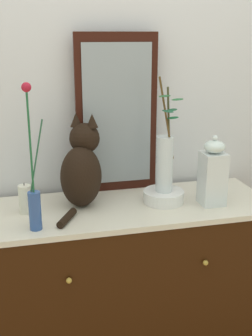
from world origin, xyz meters
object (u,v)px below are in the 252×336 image
at_px(bowl_porcelain, 163,196).
at_px(jar_lidded_porcelain, 213,174).
at_px(cat_sitting, 82,168).
at_px(vase_slim_green, 34,195).
at_px(mirror_leaning, 117,115).
at_px(sideboard, 126,290).
at_px(vase_glass_clear, 165,160).
at_px(candle_pillar, 25,199).

relative_size(bowl_porcelain, jar_lidded_porcelain, 0.58).
xyz_separation_m(cat_sitting, vase_slim_green, (-0.22, -0.21, -0.03)).
relative_size(mirror_leaning, jar_lidded_porcelain, 2.34).
height_order(mirror_leaning, vase_slim_green, mirror_leaning).
height_order(vase_slim_green, jar_lidded_porcelain, vase_slim_green).
distance_m(sideboard, vase_glass_clear, 0.68).
bearing_deg(bowl_porcelain, vase_glass_clear, -73.77).
bearing_deg(candle_pillar, bowl_porcelain, -1.59).
xyz_separation_m(vase_glass_clear, candle_pillar, (-0.63, 0.02, -0.14)).
xyz_separation_m(mirror_leaning, jar_lidded_porcelain, (0.38, -0.29, -0.23)).
xyz_separation_m(vase_slim_green, candle_pillar, (-0.04, 0.18, -0.08)).
bearing_deg(sideboard, vase_glass_clear, 0.16).
relative_size(sideboard, jar_lidded_porcelain, 4.14).
distance_m(sideboard, vase_slim_green, 0.74).
bearing_deg(sideboard, mirror_leaning, 88.06).
distance_m(cat_sitting, vase_slim_green, 0.31).
bearing_deg(mirror_leaning, vase_slim_green, -138.17).
relative_size(cat_sitting, jar_lidded_porcelain, 1.28).
bearing_deg(bowl_porcelain, cat_sitting, 171.36).
bearing_deg(bowl_porcelain, vase_slim_green, -164.99).
height_order(vase_glass_clear, jar_lidded_porcelain, vase_glass_clear).
relative_size(jar_lidded_porcelain, candle_pillar, 2.33).
height_order(bowl_porcelain, candle_pillar, candle_pillar).
distance_m(sideboard, cat_sitting, 0.66).
height_order(mirror_leaning, bowl_porcelain, mirror_leaning).
relative_size(sideboard, bowl_porcelain, 7.11).
bearing_deg(jar_lidded_porcelain, candle_pillar, 173.72).
distance_m(cat_sitting, bowl_porcelain, 0.40).
xyz_separation_m(bowl_porcelain, jar_lidded_porcelain, (0.21, -0.07, 0.12)).
height_order(mirror_leaning, jar_lidded_porcelain, mirror_leaning).
xyz_separation_m(mirror_leaning, candle_pillar, (-0.45, -0.20, -0.32)).
bearing_deg(bowl_porcelain, sideboard, -179.17).
height_order(cat_sitting, vase_glass_clear, vase_glass_clear).
bearing_deg(cat_sitting, jar_lidded_porcelain, -12.74).
xyz_separation_m(mirror_leaning, cat_sitting, (-0.20, -0.16, -0.21)).
xyz_separation_m(cat_sitting, bowl_porcelain, (0.37, -0.06, -0.15)).
bearing_deg(candle_pillar, vase_glass_clear, -1.78).
distance_m(mirror_leaning, vase_slim_green, 0.61).
height_order(cat_sitting, bowl_porcelain, cat_sitting).
distance_m(vase_glass_clear, candle_pillar, 0.64).
distance_m(sideboard, candle_pillar, 0.68).
relative_size(cat_sitting, vase_slim_green, 0.71).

